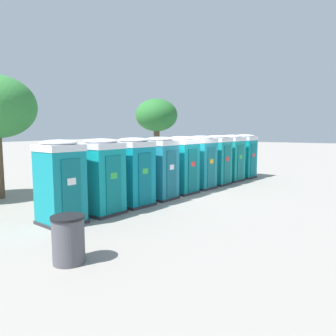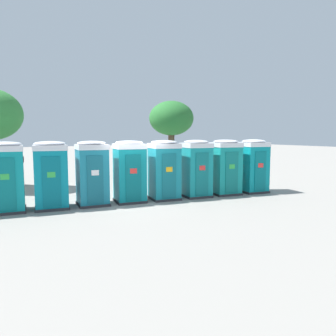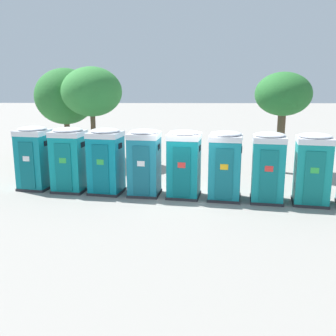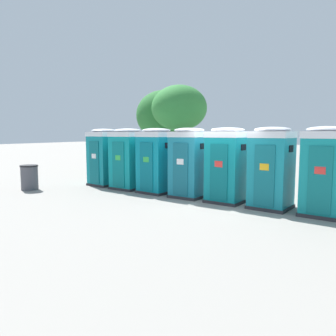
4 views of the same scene
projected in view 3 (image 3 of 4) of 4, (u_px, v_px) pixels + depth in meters
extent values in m
plane|color=gray|center=(184.00, 196.00, 14.96)|extent=(120.00, 120.00, 0.00)
cube|color=#2D2D33|center=(37.00, 187.00, 16.06)|extent=(1.38, 1.40, 0.10)
cube|color=#0F818C|center=(35.00, 161.00, 15.82)|extent=(1.32, 1.33, 2.10)
cube|color=#0B646D|center=(27.00, 166.00, 15.28)|extent=(0.61, 0.15, 1.85)
cube|color=white|center=(26.00, 159.00, 15.20)|extent=(0.28, 0.06, 0.20)
cube|color=black|center=(46.00, 143.00, 15.54)|extent=(0.09, 0.36, 0.20)
cube|color=silver|center=(33.00, 132.00, 15.56)|extent=(1.36, 1.37, 0.20)
ellipsoid|color=silver|center=(32.00, 129.00, 15.53)|extent=(1.29, 1.31, 0.18)
cube|color=#2D2D33|center=(71.00, 189.00, 15.72)|extent=(1.39, 1.36, 0.10)
cube|color=#0C8D93|center=(69.00, 163.00, 15.48)|extent=(1.33, 1.30, 2.10)
cube|color=#096E72|center=(63.00, 168.00, 14.93)|extent=(0.64, 0.12, 1.85)
cube|color=green|center=(63.00, 161.00, 14.85)|extent=(0.28, 0.05, 0.20)
cube|color=black|center=(83.00, 145.00, 15.22)|extent=(0.08, 0.36, 0.20)
cube|color=silver|center=(68.00, 134.00, 15.22)|extent=(1.37, 1.34, 0.20)
ellipsoid|color=silver|center=(67.00, 130.00, 15.19)|extent=(1.30, 1.27, 0.18)
cube|color=#2D2D33|center=(107.00, 191.00, 15.45)|extent=(1.43, 1.41, 0.10)
cube|color=#098398|center=(106.00, 164.00, 15.20)|extent=(1.36, 1.34, 2.10)
cube|color=#076676|center=(101.00, 169.00, 14.66)|extent=(0.63, 0.15, 1.85)
cube|color=green|center=(100.00, 162.00, 14.59)|extent=(0.28, 0.06, 0.20)
cube|color=black|center=(120.00, 146.00, 14.92)|extent=(0.09, 0.36, 0.20)
cube|color=silver|center=(105.00, 135.00, 14.95)|extent=(1.40, 1.38, 0.20)
ellipsoid|color=silver|center=(105.00, 131.00, 14.92)|extent=(1.34, 1.32, 0.18)
cube|color=#2D2D33|center=(145.00, 193.00, 15.18)|extent=(1.32, 1.34, 0.10)
cube|color=teal|center=(144.00, 166.00, 14.94)|extent=(1.26, 1.28, 2.10)
cube|color=#135F71|center=(141.00, 171.00, 14.39)|extent=(0.61, 0.11, 1.85)
cube|color=white|center=(141.00, 164.00, 14.32)|extent=(0.28, 0.05, 0.20)
cube|color=black|center=(159.00, 147.00, 14.69)|extent=(0.07, 0.36, 0.20)
cube|color=silver|center=(144.00, 136.00, 14.69)|extent=(1.29, 1.32, 0.20)
ellipsoid|color=silver|center=(144.00, 132.00, 14.65)|extent=(1.23, 1.25, 0.18)
cube|color=#2D2D33|center=(184.00, 195.00, 14.92)|extent=(1.39, 1.39, 0.10)
cube|color=#0B818A|center=(184.00, 167.00, 14.68)|extent=(1.32, 1.32, 2.10)
cube|color=#08646C|center=(182.00, 173.00, 14.14)|extent=(0.62, 0.14, 1.85)
cube|color=red|center=(182.00, 165.00, 14.06)|extent=(0.28, 0.06, 0.20)
cube|color=black|center=(200.00, 148.00, 14.41)|extent=(0.09, 0.36, 0.20)
cube|color=silver|center=(184.00, 137.00, 14.43)|extent=(1.36, 1.36, 0.20)
ellipsoid|color=silver|center=(184.00, 132.00, 14.39)|extent=(1.29, 1.29, 0.18)
cube|color=#2D2D33|center=(224.00, 198.00, 14.64)|extent=(1.38, 1.39, 0.10)
cube|color=teal|center=(225.00, 169.00, 14.39)|extent=(1.32, 1.33, 2.10)
cube|color=#106673|center=(224.00, 174.00, 13.85)|extent=(0.62, 0.14, 1.85)
cube|color=yellow|center=(224.00, 167.00, 13.77)|extent=(0.28, 0.06, 0.20)
cube|color=black|center=(242.00, 150.00, 14.12)|extent=(0.09, 0.36, 0.20)
cube|color=silver|center=(226.00, 138.00, 14.14)|extent=(1.36, 1.37, 0.20)
ellipsoid|color=silver|center=(226.00, 134.00, 14.11)|extent=(1.29, 1.30, 0.18)
cube|color=#2D2D33|center=(266.00, 200.00, 14.36)|extent=(1.34, 1.38, 0.10)
cube|color=teal|center=(268.00, 171.00, 14.12)|extent=(1.28, 1.31, 2.10)
cube|color=#0E6C6F|center=(269.00, 176.00, 13.57)|extent=(0.60, 0.13, 1.85)
cube|color=red|center=(269.00, 169.00, 13.49)|extent=(0.28, 0.06, 0.20)
cube|color=black|center=(285.00, 151.00, 13.85)|extent=(0.08, 0.36, 0.20)
cube|color=silver|center=(270.00, 139.00, 13.86)|extent=(1.32, 1.35, 0.20)
ellipsoid|color=silver|center=(270.00, 135.00, 13.83)|extent=(1.25, 1.28, 0.18)
cube|color=#2D2D33|center=(310.00, 202.00, 14.09)|extent=(1.44, 1.42, 0.10)
cube|color=#128E8A|center=(312.00, 172.00, 13.85)|extent=(1.37, 1.35, 2.10)
cube|color=#0E6E6B|center=(314.00, 178.00, 13.31)|extent=(0.63, 0.16, 1.85)
cube|color=green|center=(315.00, 171.00, 13.23)|extent=(0.28, 0.06, 0.20)
cube|color=black|center=(332.00, 153.00, 13.56)|extent=(0.10, 0.36, 0.20)
cube|color=silver|center=(315.00, 140.00, 13.60)|extent=(1.41, 1.39, 0.20)
ellipsoid|color=silver|center=(315.00, 136.00, 13.56)|extent=(1.34, 1.32, 0.18)
cylinder|color=brown|center=(280.00, 140.00, 18.49)|extent=(0.37, 0.37, 3.15)
ellipsoid|color=#286B2D|center=(283.00, 94.00, 18.02)|extent=(2.59, 2.59, 2.00)
cylinder|color=brown|center=(94.00, 135.00, 20.53)|extent=(0.25, 0.25, 3.05)
ellipsoid|color=#337F38|center=(92.00, 92.00, 20.04)|extent=(3.09, 3.09, 2.52)
cylinder|color=brown|center=(68.00, 135.00, 21.92)|extent=(0.30, 0.30, 2.61)
ellipsoid|color=#286B2D|center=(65.00, 96.00, 21.45)|extent=(3.28, 3.28, 3.04)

